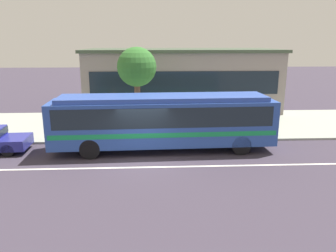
{
  "coord_description": "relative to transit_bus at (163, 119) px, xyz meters",
  "views": [
    {
      "loc": [
        0.48,
        -14.98,
        5.62
      ],
      "look_at": [
        1.31,
        1.73,
        1.3
      ],
      "focal_mm": 35.09,
      "sensor_mm": 36.0,
      "label": 1
    }
  ],
  "objects": [
    {
      "name": "lane_stripe_center",
      "position": [
        -1.06,
        -2.47,
        -1.7
      ],
      "size": [
        56.0,
        0.16,
        0.01
      ],
      "primitive_type": "cube",
      "color": "silver",
      "rests_on": "ground_plane"
    },
    {
      "name": "pedestrian_waiting_near_sign",
      "position": [
        -3.94,
        3.21,
        -0.59
      ],
      "size": [
        0.48,
        0.48,
        1.69
      ],
      "color": "navy",
      "rests_on": "sidewalk_slab"
    },
    {
      "name": "station_building",
      "position": [
        1.88,
        11.25,
        0.82
      ],
      "size": [
        15.67,
        7.76,
        5.03
      ],
      "color": "gray",
      "rests_on": "ground_plane"
    },
    {
      "name": "street_tree_near_stop",
      "position": [
        -1.54,
        4.81,
        2.26
      ],
      "size": [
        2.54,
        2.54,
        5.18
      ],
      "color": "brown",
      "rests_on": "sidewalk_slab"
    },
    {
      "name": "sidewalk_slab",
      "position": [
        -1.06,
        5.35,
        -1.64
      ],
      "size": [
        60.0,
        8.0,
        0.12
      ],
      "primitive_type": "cube",
      "color": "#979D91",
      "rests_on": "ground_plane"
    },
    {
      "name": "transit_bus",
      "position": [
        0.0,
        0.0,
        0.0
      ],
      "size": [
        11.6,
        2.81,
        2.93
      ],
      "color": "#28499F",
      "rests_on": "ground_plane"
    },
    {
      "name": "ground_plane",
      "position": [
        -1.06,
        -1.67,
        -1.7
      ],
      "size": [
        120.0,
        120.0,
        0.0
      ],
      "primitive_type": "plane",
      "color": "#3A3341"
    }
  ]
}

